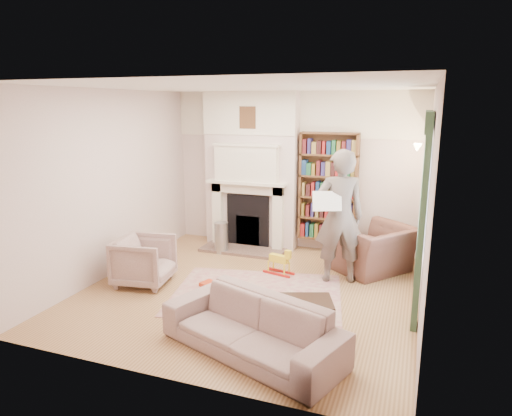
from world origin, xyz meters
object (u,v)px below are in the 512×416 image
at_px(bookcase, 328,187).
at_px(paraffin_heater, 221,238).
at_px(man_reading, 339,217).
at_px(armchair_reading, 373,249).
at_px(armchair_left, 144,261).
at_px(sofa, 252,327).
at_px(coffee_table, 300,319).
at_px(rocking_horse, 279,262).

relative_size(bookcase, paraffin_heater, 3.36).
bearing_deg(man_reading, armchair_reading, -148.05).
distance_m(armchair_left, paraffin_heater, 1.76).
xyz_separation_m(bookcase, sofa, (-0.05, -3.64, -0.88)).
relative_size(bookcase, man_reading, 0.94).
bearing_deg(armchair_left, bookcase, -51.59).
bearing_deg(armchair_left, coffee_table, -115.70).
xyz_separation_m(sofa, coffee_table, (0.40, 0.49, -0.07)).
distance_m(armchair_left, coffee_table, 2.66).
xyz_separation_m(armchair_reading, rocking_horse, (-1.35, -0.65, -0.16)).
bearing_deg(bookcase, sofa, -90.77).
distance_m(bookcase, armchair_reading, 1.40).
bearing_deg(armchair_left, rocking_horse, -68.47).
height_order(armchair_reading, armchair_left, armchair_reading).
bearing_deg(sofa, armchair_left, 169.99).
xyz_separation_m(armchair_left, paraffin_heater, (0.46, 1.70, -0.08)).
distance_m(bookcase, rocking_horse, 1.73).
xyz_separation_m(sofa, rocking_horse, (-0.41, 2.27, -0.08)).
height_order(armchair_left, sofa, armchair_left).
distance_m(armchair_reading, paraffin_heater, 2.62).
height_order(armchair_left, paraffin_heater, armchair_left).
xyz_separation_m(coffee_table, paraffin_heater, (-2.08, 2.46, 0.05)).
bearing_deg(rocking_horse, man_reading, 17.10).
relative_size(bookcase, rocking_horse, 3.90).
height_order(bookcase, man_reading, bookcase).
height_order(bookcase, coffee_table, bookcase).
bearing_deg(armchair_left, man_reading, -76.77).
bearing_deg(bookcase, coffee_table, -83.69).
bearing_deg(rocking_horse, armchair_reading, 39.64).
relative_size(armchair_left, sofa, 0.38).
distance_m(man_reading, paraffin_heater, 2.37).
height_order(sofa, paraffin_heater, sofa).
bearing_deg(sofa, armchair_reading, 92.51).
height_order(coffee_table, paraffin_heater, paraffin_heater).
relative_size(bookcase, armchair_left, 2.40).
relative_size(bookcase, coffee_table, 2.64).
distance_m(coffee_table, paraffin_heater, 3.23).
xyz_separation_m(bookcase, rocking_horse, (-0.46, -1.36, -0.97)).
xyz_separation_m(man_reading, coffee_table, (-0.09, -1.84, -0.76)).
relative_size(armchair_left, paraffin_heater, 1.40).
height_order(armchair_reading, sofa, armchair_reading).
bearing_deg(bookcase, armchair_reading, -38.85).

